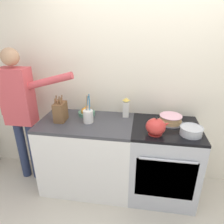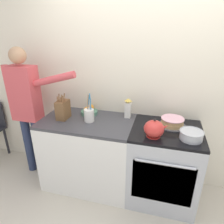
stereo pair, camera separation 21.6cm
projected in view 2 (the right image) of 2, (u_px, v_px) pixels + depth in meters
The scene contains 12 objects.
ground_plane at pixel (133, 211), 2.23m from camera, with size 16.00×16.00×0.00m, color beige.
wall_back at pixel (148, 82), 2.32m from camera, with size 8.00×0.04×2.60m.
counter_cabinet at pixel (89, 152), 2.50m from camera, with size 1.07×0.66×0.90m.
stove_range at pixel (163, 164), 2.28m from camera, with size 0.74×0.69×0.90m.
layer_cake at pixel (172, 122), 2.17m from camera, with size 0.30×0.30×0.09m.
tea_kettle at pixel (154, 129), 1.94m from camera, with size 0.24×0.20×0.19m.
mixing_bowl at pixel (191, 135), 1.91m from camera, with size 0.23×0.23×0.09m.
knife_block at pixel (63, 110), 2.32m from camera, with size 0.11×0.18×0.31m.
utensil_crock at pixel (89, 115), 2.27m from camera, with size 0.11×0.11×0.34m.
fruit_bowl at pixel (89, 111), 2.47m from camera, with size 0.20×0.20×0.11m.
milk_carton at pixel (128, 108), 2.35m from camera, with size 0.07×0.07×0.24m.
person_baker at pixel (27, 104), 2.48m from camera, with size 0.94×0.20×1.70m.
Camera 2 is at (0.19, -1.62, 1.89)m, focal length 32.00 mm.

